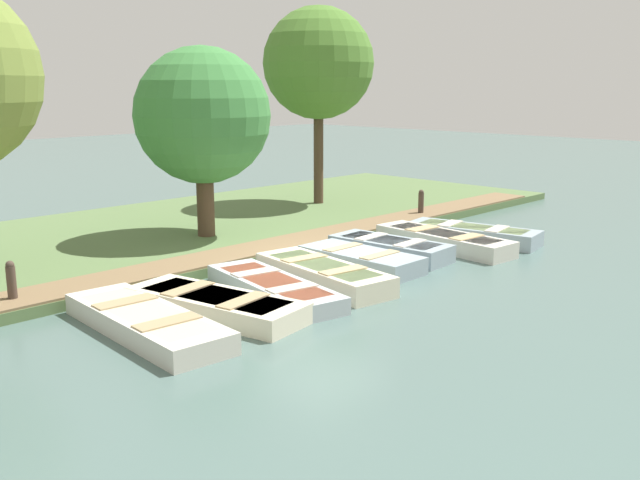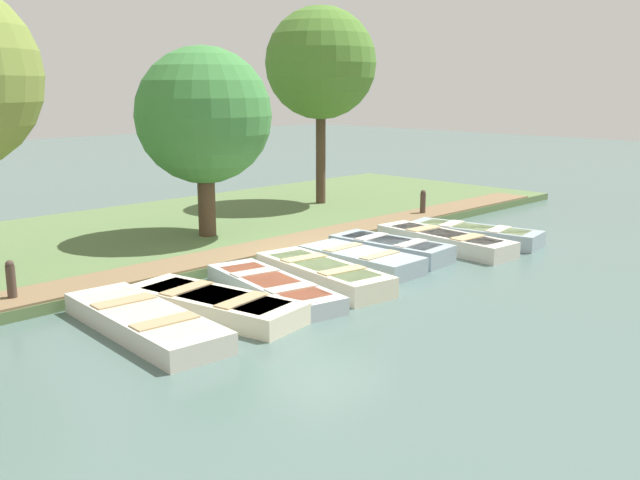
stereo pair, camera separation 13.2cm
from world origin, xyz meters
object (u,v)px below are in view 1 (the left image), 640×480
Objects in this scene: rowboat_7 at (473,233)px; mooring_post_far at (421,205)px; rowboat_4 at (361,259)px; rowboat_6 at (444,240)px; rowboat_1 at (215,304)px; mooring_post_near at (12,286)px; rowboat_5 at (390,248)px; rowboat_3 at (323,274)px; park_tree_left at (203,116)px; rowboat_0 at (146,322)px; rowboat_2 at (274,288)px; park_tree_center at (318,64)px.

rowboat_7 is 3.70× the size of mooring_post_far.
rowboat_4 is 2.77m from rowboat_6.
rowboat_4 reaches higher than rowboat_1.
rowboat_5 is at bearing 74.69° from mooring_post_near.
rowboat_4 is at bearing -103.38° from rowboat_7.
rowboat_7 is at bearing -26.37° from mooring_post_far.
rowboat_1 is 2.62m from rowboat_3.
rowboat_0 is at bearing -45.27° from park_tree_left.
park_tree_left is at bearing 134.18° from rowboat_1.
park_tree_left is at bearing -136.61° from rowboat_6.
rowboat_2 is at bearing -86.35° from rowboat_3.
rowboat_3 reaches higher than rowboat_2.
park_tree_left reaches higher than rowboat_3.
rowboat_2 is at bearing 56.59° from mooring_post_near.
rowboat_2 is 1.22m from rowboat_3.
rowboat_6 is at bearing 75.01° from mooring_post_near.
rowboat_1 is 4.07m from rowboat_4.
rowboat_4 is 0.57× the size of park_tree_left.
rowboat_4 is 0.95× the size of rowboat_5.
rowboat_3 is at bearing 62.69° from mooring_post_near.
rowboat_0 is 7.00m from park_tree_left.
park_tree_center is at bearing 105.27° from park_tree_left.
rowboat_3 reaches higher than rowboat_7.
rowboat_6 is 6.39m from park_tree_left.
mooring_post_near is at bearing -148.21° from rowboat_1.
rowboat_1 is at bearing -84.80° from rowboat_6.
rowboat_6 is (-0.11, 6.82, 0.02)m from rowboat_1.
rowboat_3 reaches higher than rowboat_6.
park_tree_center reaches higher than rowboat_0.
rowboat_1 is at bearing 42.28° from mooring_post_near.
mooring_post_far is 6.85m from park_tree_left.
park_tree_left reaches higher than rowboat_2.
rowboat_3 is 2.70m from rowboat_5.
rowboat_5 is at bearing 26.81° from park_tree_left.
park_tree_center reaches higher than rowboat_3.
park_tree_left is (-4.49, 4.53, 2.89)m from rowboat_0.
rowboat_0 is 1.31m from rowboat_1.
rowboat_3 is 0.70× the size of park_tree_left.
rowboat_4 reaches higher than rowboat_0.
rowboat_7 is (-0.04, 5.37, -0.01)m from rowboat_3.
mooring_post_far is at bearing 143.73° from rowboat_7.
rowboat_7 is 7.15m from park_tree_left.
rowboat_7 is (0.24, 3.93, 0.00)m from rowboat_4.
rowboat_2 is at bearing -86.19° from rowboat_4.
rowboat_1 reaches higher than rowboat_0.
mooring_post_far is at bearing 71.78° from park_tree_left.
rowboat_0 is 1.01× the size of rowboat_6.
park_tree_left is (-1.98, 5.55, 2.61)m from mooring_post_near.
mooring_post_far reaches higher than rowboat_4.
mooring_post_near reaches higher than rowboat_0.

